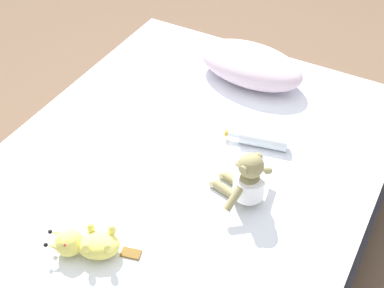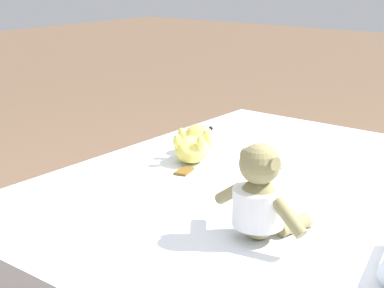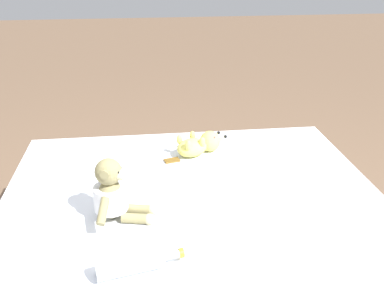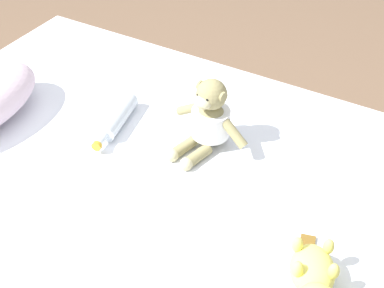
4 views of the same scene
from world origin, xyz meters
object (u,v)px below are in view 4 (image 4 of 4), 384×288
Objects in this scene: bed at (126,236)px; plush_yellow_creature at (314,283)px; plush_monkey at (209,120)px; glass_bottle at (117,118)px.

bed is 0.68m from plush_yellow_creature.
plush_monkey is at bearing 52.37° from plush_yellow_creature.
plush_monkey reaches higher than bed.
glass_bottle reaches higher than bed.
plush_yellow_creature is 1.15× the size of glass_bottle.
glass_bottle is at bearing 37.54° from bed.
bed is 6.36× the size of plush_monkey.
bed is 5.77× the size of plush_yellow_creature.
bed is 6.61× the size of glass_bottle.
plush_yellow_creature is 0.86m from glass_bottle.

